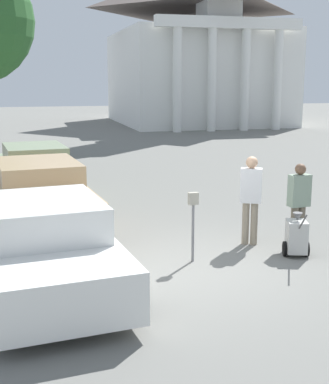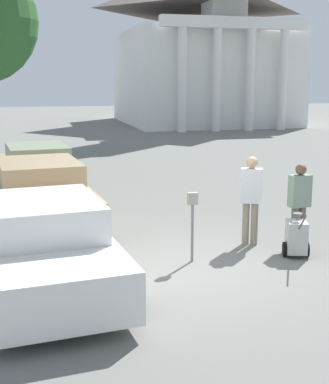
% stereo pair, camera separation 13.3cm
% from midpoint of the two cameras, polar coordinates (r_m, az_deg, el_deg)
% --- Properties ---
extents(ground_plane, '(120.00, 120.00, 0.00)m').
position_cam_midpoint_polar(ground_plane, '(9.62, 4.73, -7.99)').
color(ground_plane, slate).
extents(parked_car_white, '(2.43, 5.04, 1.45)m').
position_cam_midpoint_polar(parked_car_white, '(8.83, -12.37, -5.46)').
color(parked_car_white, silver).
rests_on(parked_car_white, ground_plane).
extents(parked_car_tan, '(2.43, 5.31, 1.54)m').
position_cam_midpoint_polar(parked_car_tan, '(12.18, -12.90, -0.44)').
color(parked_car_tan, tan).
rests_on(parked_car_tan, ground_plane).
extents(parked_car_sage, '(2.31, 5.20, 1.50)m').
position_cam_midpoint_polar(parked_car_sage, '(15.49, -13.17, 2.01)').
color(parked_car_sage, gray).
rests_on(parked_car_sage, ground_plane).
extents(parking_meter, '(0.18, 0.09, 1.29)m').
position_cam_midpoint_polar(parking_meter, '(9.64, 3.39, -2.31)').
color(parking_meter, slate).
rests_on(parking_meter, ground_plane).
extents(person_worker, '(0.47, 0.37, 1.79)m').
position_cam_midpoint_polar(person_worker, '(10.74, 9.56, -0.30)').
color(person_worker, gray).
rests_on(person_worker, ground_plane).
extents(person_supervisor, '(0.44, 0.26, 1.66)m').
position_cam_midpoint_polar(person_supervisor, '(10.88, 14.53, -0.82)').
color(person_supervisor, '#665B4C').
rests_on(person_supervisor, ground_plane).
extents(equipment_cart, '(0.53, 1.00, 1.00)m').
position_cam_midpoint_polar(equipment_cart, '(10.34, 14.25, -4.65)').
color(equipment_cart, '#B2B2AD').
rests_on(equipment_cart, ground_plane).
extents(church, '(11.63, 14.07, 24.08)m').
position_cam_midpoint_polar(church, '(41.57, 4.13, 15.75)').
color(church, white).
rests_on(church, ground_plane).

